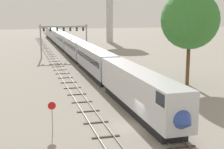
{
  "coord_description": "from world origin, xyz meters",
  "views": [
    {
      "loc": [
        -10.36,
        -28.74,
        11.16
      ],
      "look_at": [
        1.0,
        12.0,
        3.0
      ],
      "focal_mm": 51.49,
      "sensor_mm": 36.0,
      "label": 1
    }
  ],
  "objects_px": {
    "signal_gantry": "(64,33)",
    "stop_sign": "(52,112)",
    "trackside_tree_left": "(190,20)",
    "passenger_train": "(68,44)"
  },
  "relations": [
    {
      "from": "signal_gantry",
      "to": "trackside_tree_left",
      "type": "height_order",
      "value": "trackside_tree_left"
    },
    {
      "from": "trackside_tree_left",
      "to": "passenger_train",
      "type": "bearing_deg",
      "value": 105.01
    },
    {
      "from": "passenger_train",
      "to": "signal_gantry",
      "type": "bearing_deg",
      "value": -104.12
    },
    {
      "from": "passenger_train",
      "to": "signal_gantry",
      "type": "relative_size",
      "value": 11.17
    },
    {
      "from": "passenger_train",
      "to": "trackside_tree_left",
      "type": "distance_m",
      "value": 48.01
    },
    {
      "from": "stop_sign",
      "to": "trackside_tree_left",
      "type": "relative_size",
      "value": 0.2
    },
    {
      "from": "passenger_train",
      "to": "trackside_tree_left",
      "type": "xyz_separation_m",
      "value": [
        12.29,
        -45.81,
        7.45
      ]
    },
    {
      "from": "signal_gantry",
      "to": "stop_sign",
      "type": "xyz_separation_m",
      "value": [
        -7.75,
        -51.48,
        -4.31
      ]
    },
    {
      "from": "passenger_train",
      "to": "signal_gantry",
      "type": "height_order",
      "value": "signal_gantry"
    },
    {
      "from": "stop_sign",
      "to": "trackside_tree_left",
      "type": "bearing_deg",
      "value": 33.25
    }
  ]
}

